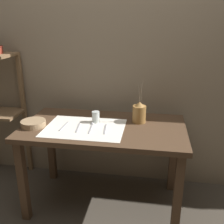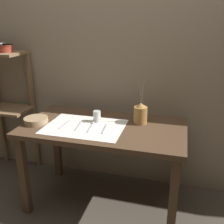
# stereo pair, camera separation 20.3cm
# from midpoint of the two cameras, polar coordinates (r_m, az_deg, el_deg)

# --- Properties ---
(ground_plane) EXTENTS (12.00, 12.00, 0.00)m
(ground_plane) POSITION_cam_midpoint_polar(r_m,az_deg,el_deg) (2.47, 0.88, -18.89)
(ground_plane) COLOR #473F35
(stone_wall_back) EXTENTS (7.00, 0.06, 2.40)m
(stone_wall_back) POSITION_cam_midpoint_polar(r_m,az_deg,el_deg) (2.40, 3.84, 11.58)
(stone_wall_back) COLOR gray
(stone_wall_back) RESTS_ON ground_plane
(wooden_table) EXTENTS (1.29, 0.71, 0.73)m
(wooden_table) POSITION_cam_midpoint_polar(r_m,az_deg,el_deg) (2.13, 0.96, -5.43)
(wooden_table) COLOR #4C3523
(wooden_table) RESTS_ON ground_plane
(wooden_shelf_unit) EXTENTS (0.45, 0.32, 1.25)m
(wooden_shelf_unit) POSITION_cam_midpoint_polar(r_m,az_deg,el_deg) (2.76, -19.91, 4.13)
(wooden_shelf_unit) COLOR brown
(wooden_shelf_unit) RESTS_ON ground_plane
(linen_cloth) EXTENTS (0.61, 0.45, 0.00)m
(linen_cloth) POSITION_cam_midpoint_polar(r_m,az_deg,el_deg) (2.06, -3.16, -3.24)
(linen_cloth) COLOR white
(linen_cloth) RESTS_ON wooden_table
(pitcher_with_flowers) EXTENTS (0.11, 0.11, 0.35)m
(pitcher_with_flowers) POSITION_cam_midpoint_polar(r_m,az_deg,el_deg) (2.13, 8.95, -0.45)
(pitcher_with_flowers) COLOR olive
(pitcher_with_flowers) RESTS_ON wooden_table
(wooden_bowl) EXTENTS (0.19, 0.19, 0.05)m
(wooden_bowl) POSITION_cam_midpoint_polar(r_m,az_deg,el_deg) (2.18, -13.69, -1.85)
(wooden_bowl) COLOR #9E7F5B
(wooden_bowl) RESTS_ON wooden_table
(glass_tumbler_near) EXTENTS (0.06, 0.06, 0.09)m
(glass_tumbler_near) POSITION_cam_midpoint_polar(r_m,az_deg,el_deg) (2.14, -0.59, -1.01)
(glass_tumbler_near) COLOR silver
(glass_tumbler_near) RESTS_ON wooden_table
(knife_center) EXTENTS (0.02, 0.19, 0.00)m
(knife_center) POSITION_cam_midpoint_polar(r_m,az_deg,el_deg) (2.12, -7.55, -2.70)
(knife_center) COLOR #A8A8AD
(knife_center) RESTS_ON wooden_table
(fork_inner) EXTENTS (0.03, 0.18, 0.00)m
(fork_inner) POSITION_cam_midpoint_polar(r_m,az_deg,el_deg) (2.07, -4.61, -3.13)
(fork_inner) COLOR #A8A8AD
(fork_inner) RESTS_ON wooden_table
(spoon_outer) EXTENTS (0.03, 0.20, 0.02)m
(spoon_outer) POSITION_cam_midpoint_polar(r_m,az_deg,el_deg) (2.08, -1.62, -2.85)
(spoon_outer) COLOR #A8A8AD
(spoon_outer) RESTS_ON wooden_table
(fork_outer) EXTENTS (0.03, 0.19, 0.00)m
(fork_outer) POSITION_cam_midpoint_polar(r_m,az_deg,el_deg) (2.01, 1.19, -3.71)
(fork_outer) COLOR #A8A8AD
(fork_outer) RESTS_ON wooden_table
(metal_pot_small) EXTENTS (0.13, 0.13, 0.07)m
(metal_pot_small) POSITION_cam_midpoint_polar(r_m,az_deg,el_deg) (2.60, -20.04, 12.92)
(metal_pot_small) COLOR #9E3828
(metal_pot_small) RESTS_ON wooden_shelf_unit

